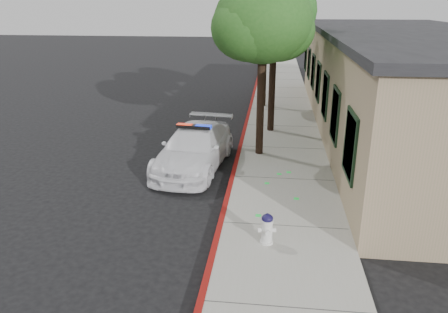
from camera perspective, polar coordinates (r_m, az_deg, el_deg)
ground at (r=10.90m, az=-0.74°, el=-9.31°), size 120.00×120.00×0.00m
sidewalk at (r=13.50m, az=7.67°, el=-3.16°), size 3.20×60.00×0.15m
red_curb at (r=13.54m, az=1.14°, el=-2.87°), size 0.14×60.00×0.16m
clapboard_building at (r=19.49m, az=23.10°, el=8.89°), size 7.30×20.89×4.24m
police_car at (r=14.43m, az=-3.91°, el=1.14°), size 2.44×4.93×1.50m
fire_hydrant at (r=9.83m, az=5.70°, el=-9.43°), size 0.42×0.36×0.73m
street_tree_near at (r=14.73m, az=5.18°, el=16.88°), size 3.40×3.23×5.92m
street_tree_mid at (r=17.77m, az=6.71°, el=18.13°), size 3.24×3.37×6.19m
street_tree_far at (r=22.30m, az=5.62°, el=17.00°), size 2.91×2.98×5.43m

